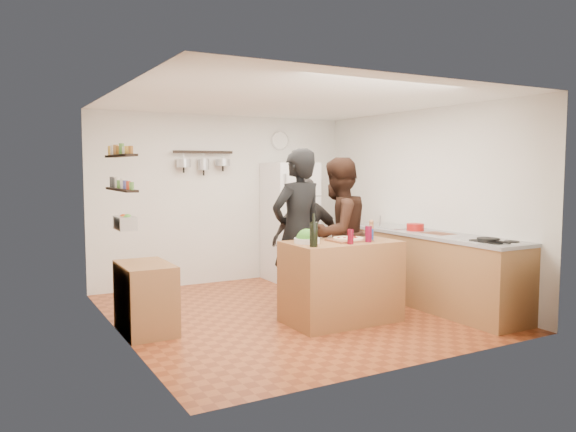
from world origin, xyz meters
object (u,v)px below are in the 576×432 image
counter_run (432,270)px  wall_clock (280,140)px  person_center (338,234)px  prep_island (341,281)px  pepper_mill (371,231)px  wine_bottle (314,234)px  skillet (488,240)px  red_bowl (415,227)px  person_back (307,240)px  salad_bowl (307,241)px  fridge (290,221)px  person_left (298,233)px  salt_canister (370,235)px  side_table (146,298)px

counter_run → wall_clock: (-0.75, 2.63, 1.70)m
person_center → counter_run: size_ratio=0.70×
prep_island → pepper_mill: size_ratio=7.31×
wine_bottle → skillet: (1.81, -0.67, -0.10)m
red_bowl → wine_bottle: bearing=-163.7°
person_center → person_back: (-0.12, 0.51, -0.12)m
salad_bowl → skillet: size_ratio=1.21×
wine_bottle → fridge: size_ratio=0.14×
counter_run → salad_bowl: bearing=-179.7°
skillet → person_left: bearing=139.4°
red_bowl → wall_clock: (-0.70, 2.37, 1.18)m
pepper_mill → skillet: bearing=-47.5°
person_back → wall_clock: bearing=-97.2°
skillet → red_bowl: red_bowl is taller
prep_island → red_bowl: red_bowl is taller
person_back → fridge: fridge is taller
skillet → fridge: bearing=101.3°
red_bowl → salt_canister: bearing=-157.4°
skillet → side_table: skillet is taller
pepper_mill → person_left: bearing=149.7°
wall_clock → person_center: bearing=-99.9°
prep_island → person_center: bearing=60.4°
person_center → red_bowl: 1.10m
prep_island → person_center: (0.28, 0.49, 0.47)m
person_center → salad_bowl: bearing=15.0°
prep_island → wall_clock: (0.66, 2.69, 1.69)m
wine_bottle → wall_clock: size_ratio=0.85×
person_back → red_bowl: 1.39m
prep_island → wall_clock: 3.25m
salt_canister → counter_run: bearing=9.3°
person_back → red_bowl: person_back is taller
red_bowl → counter_run: bearing=-79.2°
person_left → person_center: (0.56, 0.01, -0.05)m
fridge → person_back: bearing=-110.4°
wine_bottle → fridge: 2.83m
salt_canister → wall_clock: (0.36, 2.81, 1.17)m
wine_bottle → person_center: bearing=42.3°
person_center → person_back: 0.54m
salad_bowl → prep_island: bearing=-6.8°
person_back → counter_run: (1.26, -0.94, -0.35)m
wine_bottle → salad_bowl: bearing=73.5°
skillet → prep_island: bearing=145.8°
salad_bowl → person_back: size_ratio=0.18×
fridge → side_table: size_ratio=2.25×
wall_clock → side_table: size_ratio=0.37×
person_left → person_back: person_left is taller
pepper_mill → counter_run: pepper_mill is taller
pepper_mill → person_center: bearing=111.5°
prep_island → fridge: (0.66, 2.36, 0.45)m
person_left → red_bowl: 1.66m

